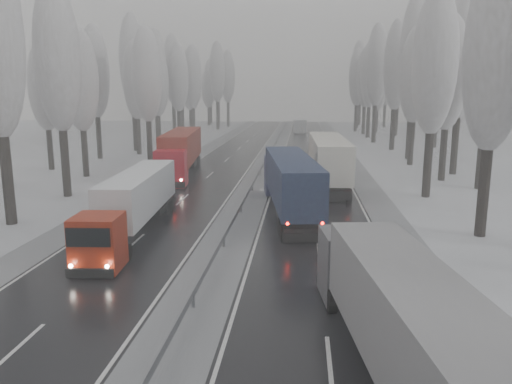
% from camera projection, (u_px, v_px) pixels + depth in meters
% --- Properties ---
extents(ground, '(260.00, 260.00, 0.00)m').
position_uv_depth(ground, '(167.00, 360.00, 16.18)').
color(ground, silver).
rests_on(ground, ground).
extents(carriageway_right, '(7.50, 200.00, 0.03)m').
position_uv_depth(carriageway_right, '(312.00, 188.00, 44.99)').
color(carriageway_right, black).
rests_on(carriageway_right, ground).
extents(carriageway_left, '(7.50, 200.00, 0.03)m').
position_uv_depth(carriageway_left, '(198.00, 186.00, 45.93)').
color(carriageway_left, black).
rests_on(carriageway_left, ground).
extents(median_slush, '(3.00, 200.00, 0.04)m').
position_uv_depth(median_slush, '(255.00, 187.00, 45.46)').
color(median_slush, gray).
rests_on(median_slush, ground).
extents(shoulder_right, '(2.40, 200.00, 0.04)m').
position_uv_depth(shoulder_right, '(368.00, 189.00, 44.54)').
color(shoulder_right, gray).
rests_on(shoulder_right, ground).
extents(shoulder_left, '(2.40, 200.00, 0.04)m').
position_uv_depth(shoulder_left, '(146.00, 185.00, 46.38)').
color(shoulder_left, gray).
rests_on(shoulder_left, ground).
extents(median_guardrail, '(0.12, 200.00, 0.76)m').
position_uv_depth(median_guardrail, '(255.00, 181.00, 45.33)').
color(median_guardrail, slate).
rests_on(median_guardrail, ground).
extents(tree_16, '(3.60, 3.60, 16.53)m').
position_uv_depth(tree_16, '(496.00, 53.00, 28.00)').
color(tree_16, black).
rests_on(tree_16, ground).
extents(tree_18, '(3.60, 3.60, 16.58)m').
position_uv_depth(tree_18, '(435.00, 64.00, 39.13)').
color(tree_18, black).
rests_on(tree_18, ground).
extents(tree_19, '(3.60, 3.60, 14.57)m').
position_uv_depth(tree_19, '(487.00, 81.00, 42.79)').
color(tree_19, black).
rests_on(tree_19, ground).
extents(tree_20, '(3.60, 3.60, 15.71)m').
position_uv_depth(tree_20, '(449.00, 74.00, 46.87)').
color(tree_20, black).
rests_on(tree_20, ground).
extents(tree_21, '(3.60, 3.60, 18.62)m').
position_uv_depth(tree_21, '(462.00, 56.00, 50.21)').
color(tree_21, black).
rests_on(tree_21, ground).
extents(tree_22, '(3.60, 3.60, 15.86)m').
position_uv_depth(tree_22, '(415.00, 76.00, 57.12)').
color(tree_22, black).
rests_on(tree_22, ground).
extents(tree_23, '(3.60, 3.60, 13.55)m').
position_uv_depth(tree_23, '(460.00, 90.00, 60.75)').
color(tree_23, black).
rests_on(tree_23, ground).
extents(tree_24, '(3.60, 3.60, 20.49)m').
position_uv_depth(tree_24, '(414.00, 53.00, 61.74)').
color(tree_24, black).
rests_on(tree_24, ground).
extents(tree_25, '(3.60, 3.60, 19.44)m').
position_uv_depth(tree_25, '(461.00, 60.00, 65.15)').
color(tree_25, black).
rests_on(tree_25, ground).
extents(tree_26, '(3.60, 3.60, 18.78)m').
position_uv_depth(tree_26, '(396.00, 66.00, 71.99)').
color(tree_26, black).
rests_on(tree_26, ground).
extents(tree_27, '(3.60, 3.60, 17.62)m').
position_uv_depth(tree_27, '(439.00, 72.00, 75.40)').
color(tree_27, black).
rests_on(tree_27, ground).
extents(tree_28, '(3.60, 3.60, 19.62)m').
position_uv_depth(tree_28, '(377.00, 66.00, 82.42)').
color(tree_28, black).
rests_on(tree_28, ground).
extents(tree_29, '(3.60, 3.60, 18.11)m').
position_uv_depth(tree_29, '(417.00, 73.00, 85.85)').
color(tree_29, black).
rests_on(tree_29, ground).
extents(tree_30, '(3.60, 3.60, 17.86)m').
position_uv_depth(tree_30, '(370.00, 75.00, 92.14)').
color(tree_30, black).
rests_on(tree_30, ground).
extents(tree_31, '(3.60, 3.60, 18.58)m').
position_uv_depth(tree_31, '(399.00, 73.00, 95.42)').
color(tree_31, black).
rests_on(tree_31, ground).
extents(tree_32, '(3.60, 3.60, 17.33)m').
position_uv_depth(tree_32, '(365.00, 78.00, 99.53)').
color(tree_32, black).
rests_on(tree_32, ground).
extents(tree_33, '(3.60, 3.60, 14.33)m').
position_uv_depth(tree_33, '(378.00, 88.00, 103.53)').
color(tree_33, black).
rests_on(tree_33, ground).
extents(tree_34, '(3.60, 3.60, 17.63)m').
position_uv_depth(tree_34, '(357.00, 78.00, 106.50)').
color(tree_34, black).
rests_on(tree_34, ground).
extents(tree_35, '(3.60, 3.60, 18.25)m').
position_uv_depth(tree_35, '(398.00, 76.00, 109.50)').
color(tree_35, black).
rests_on(tree_35, ground).
extents(tree_36, '(3.60, 3.60, 20.23)m').
position_uv_depth(tree_36, '(359.00, 72.00, 115.67)').
color(tree_36, black).
rests_on(tree_36, ground).
extents(tree_37, '(3.60, 3.60, 16.37)m').
position_uv_depth(tree_37, '(386.00, 83.00, 119.43)').
color(tree_37, black).
rests_on(tree_37, ground).
extents(tree_38, '(3.60, 3.60, 17.97)m').
position_uv_depth(tree_38, '(361.00, 79.00, 126.11)').
color(tree_38, black).
rests_on(tree_38, ground).
extents(tree_39, '(3.60, 3.60, 16.19)m').
position_uv_depth(tree_39, '(370.00, 84.00, 129.98)').
color(tree_39, black).
rests_on(tree_39, ground).
extents(tree_58, '(3.60, 3.60, 17.21)m').
position_uv_depth(tree_58, '(57.00, 58.00, 39.32)').
color(tree_58, black).
rests_on(tree_58, ground).
extents(tree_60, '(3.60, 3.60, 14.84)m').
position_uv_depth(tree_60, '(80.00, 81.00, 49.26)').
color(tree_60, black).
rests_on(tree_60, ground).
extents(tree_61, '(3.60, 3.60, 13.95)m').
position_uv_depth(tree_61, '(45.00, 87.00, 53.80)').
color(tree_61, black).
rests_on(tree_61, ground).
extents(tree_62, '(3.60, 3.60, 16.04)m').
position_uv_depth(tree_62, '(147.00, 76.00, 58.06)').
color(tree_62, black).
rests_on(tree_62, ground).
extents(tree_63, '(3.60, 3.60, 16.88)m').
position_uv_depth(tree_63, '(95.00, 72.00, 62.58)').
color(tree_63, black).
rests_on(tree_63, ground).
extents(tree_64, '(3.60, 3.60, 15.42)m').
position_uv_depth(tree_64, '(136.00, 81.00, 67.30)').
color(tree_64, black).
rests_on(tree_64, ground).
extents(tree_65, '(3.60, 3.60, 19.48)m').
position_uv_depth(tree_65, '(132.00, 63.00, 70.86)').
color(tree_65, black).
rests_on(tree_65, ground).
extents(tree_66, '(3.60, 3.60, 15.23)m').
position_uv_depth(tree_66, '(157.00, 83.00, 76.72)').
color(tree_66, black).
rests_on(tree_66, ground).
extents(tree_67, '(3.60, 3.60, 17.09)m').
position_uv_depth(tree_67, '(156.00, 76.00, 80.51)').
color(tree_67, black).
rests_on(tree_67, ground).
extents(tree_68, '(3.60, 3.60, 16.65)m').
position_uv_depth(tree_68, '(178.00, 78.00, 83.00)').
color(tree_68, black).
rests_on(tree_68, ground).
extents(tree_69, '(3.60, 3.60, 19.35)m').
position_uv_depth(tree_69, '(156.00, 68.00, 87.00)').
color(tree_69, black).
rests_on(tree_69, ground).
extents(tree_70, '(3.60, 3.60, 17.09)m').
position_uv_depth(tree_70, '(192.00, 78.00, 92.76)').
color(tree_70, black).
rests_on(tree_70, ground).
extents(tree_71, '(3.60, 3.60, 19.61)m').
position_uv_depth(tree_71, '(173.00, 70.00, 96.77)').
color(tree_71, black).
rests_on(tree_71, ground).
extents(tree_72, '(3.60, 3.60, 15.11)m').
position_uv_depth(tree_72, '(190.00, 85.00, 102.36)').
color(tree_72, black).
rests_on(tree_72, ground).
extents(tree_73, '(3.60, 3.60, 17.22)m').
position_uv_depth(tree_73, '(181.00, 79.00, 106.26)').
color(tree_73, black).
rests_on(tree_73, ground).
extents(tree_74, '(3.60, 3.60, 19.68)m').
position_uv_depth(tree_74, '(217.00, 73.00, 111.97)').
color(tree_74, black).
rests_on(tree_74, ground).
extents(tree_75, '(3.60, 3.60, 18.60)m').
position_uv_depth(tree_75, '(182.00, 76.00, 116.83)').
color(tree_75, black).
rests_on(tree_75, ground).
extents(tree_76, '(3.60, 3.60, 18.55)m').
position_uv_depth(tree_76, '(228.00, 77.00, 121.18)').
color(tree_76, black).
rests_on(tree_76, ground).
extents(tree_77, '(3.60, 3.60, 14.32)m').
position_uv_depth(tree_77, '(208.00, 88.00, 126.13)').
color(tree_77, black).
rests_on(tree_77, ground).
extents(tree_78, '(3.60, 3.60, 19.55)m').
position_uv_depth(tree_78, '(218.00, 75.00, 127.81)').
color(tree_78, black).
rests_on(tree_78, ground).
extents(tree_79, '(3.60, 3.60, 17.07)m').
position_uv_depth(tree_79, '(210.00, 82.00, 132.27)').
color(tree_79, black).
rests_on(tree_79, ground).
extents(truck_grey_tarp, '(4.27, 15.01, 3.82)m').
position_uv_depth(truck_grey_tarp, '(405.00, 323.00, 13.91)').
color(truck_grey_tarp, '#4F4F54').
rests_on(truck_grey_tarp, ground).
extents(truck_blue_box, '(4.80, 16.54, 4.21)m').
position_uv_depth(truck_blue_box, '(289.00, 180.00, 34.98)').
color(truck_blue_box, navy).
rests_on(truck_blue_box, ground).
extents(truck_cream_box, '(3.34, 17.71, 4.52)m').
position_uv_depth(truck_cream_box, '(327.00, 158.00, 45.30)').
color(truck_cream_box, '#A1998F').
rests_on(truck_cream_box, ground).
extents(box_truck_distant, '(2.83, 7.80, 2.86)m').
position_uv_depth(box_truck_distant, '(299.00, 126.00, 104.06)').
color(box_truck_distant, silver).
rests_on(box_truck_distant, ground).
extents(truck_red_white, '(3.07, 14.18, 3.61)m').
position_uv_depth(truck_red_white, '(135.00, 199.00, 30.33)').
color(truck_red_white, '#9C1E08').
rests_on(truck_red_white, ground).
extents(truck_red_red, '(4.64, 17.54, 4.46)m').
position_uv_depth(truck_red_red, '(181.00, 150.00, 51.31)').
color(truck_red_red, '#B90A17').
rests_on(truck_red_red, ground).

